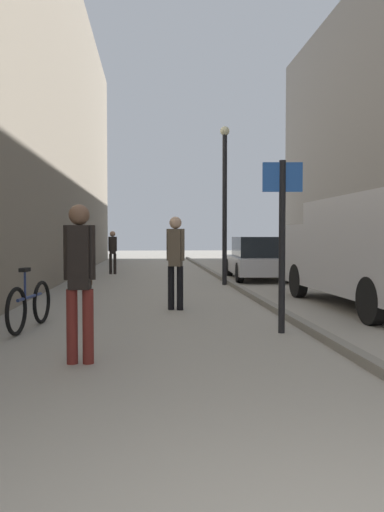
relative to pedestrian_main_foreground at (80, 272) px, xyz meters
name	(u,v)px	position (x,y,z in m)	size (l,w,h in m)	color
ground_plane	(182,292)	(1.65, 7.49, -1.05)	(80.00, 80.00, 0.00)	gray
kerb_strip	(241,289)	(3.23, 7.49, -0.99)	(0.16, 40.00, 0.12)	slate
pedestrian_main_foreground	(80,272)	(0.00, 0.00, 0.00)	(0.36, 0.24, 1.82)	maroon
pedestrian_mid_block	(176,256)	(1.31, 4.16, 0.02)	(0.35, 0.27, 1.85)	black
pedestrian_far_crossing	(113,249)	(-0.65, 13.97, -0.09)	(0.33, 0.23, 1.68)	black
delivery_van	(372,249)	(5.30, 4.07, 0.15)	(2.15, 5.47, 2.22)	#B7B7BC
parked_car	(258,258)	(4.50, 11.28, -0.34)	(2.00, 4.28, 1.45)	#B7B7BC
street_sign_post	(282,231)	(2.79, 1.63, 0.49)	(0.60, 0.10, 2.60)	black
lamp_post	(225,195)	(3.04, 9.25, 1.67)	(0.28, 0.28, 4.76)	black
bicycle_leaning	(30,305)	(-1.09, 2.26, -0.67)	(0.31, 1.76, 0.98)	black
cafe_chair_near_window	(81,267)	(-1.25, 9.42, -0.51)	(0.60, 0.60, 0.94)	brown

